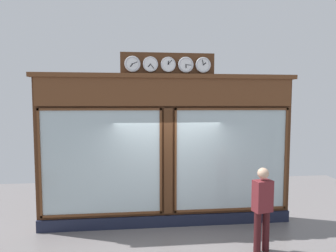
% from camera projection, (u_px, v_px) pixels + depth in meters
% --- Properties ---
extents(shop_facade, '(6.16, 0.42, 4.10)m').
position_uv_depth(shop_facade, '(167.00, 150.00, 6.74)').
color(shop_facade, '#4C2B16').
rests_on(shop_facade, ground_plane).
extents(pedestrian, '(0.40, 0.30, 1.69)m').
position_uv_depth(pedestrian, '(262.00, 206.00, 5.53)').
color(pedestrian, '#3A1316').
rests_on(pedestrian, ground_plane).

